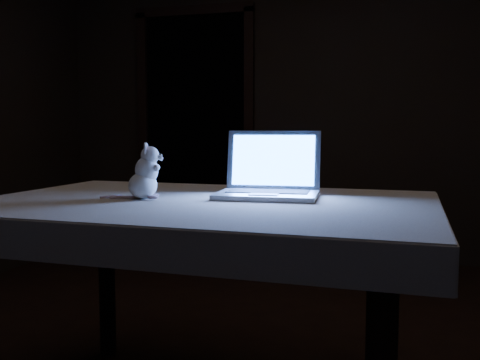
% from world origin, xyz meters
% --- Properties ---
extents(back_wall, '(4.50, 0.04, 2.60)m').
position_xyz_m(back_wall, '(0.00, 2.50, 1.30)').
color(back_wall, black).
rests_on(back_wall, ground).
extents(doorway, '(1.06, 0.36, 2.13)m').
position_xyz_m(doorway, '(-1.10, 2.50, 1.06)').
color(doorway, black).
rests_on(doorway, back_wall).
extents(table, '(1.54, 1.03, 0.80)m').
position_xyz_m(table, '(-0.12, -0.14, 0.40)').
color(table, black).
rests_on(table, floor).
extents(tablecloth, '(1.63, 1.11, 0.12)m').
position_xyz_m(tablecloth, '(-0.18, -0.11, 0.75)').
color(tablecloth, beige).
rests_on(tablecloth, table).
extents(laptop, '(0.39, 0.35, 0.25)m').
position_xyz_m(laptop, '(0.08, -0.01, 0.94)').
color(laptop, '#ABAAAE').
rests_on(laptop, tablecloth).
extents(plush_mouse, '(0.17, 0.17, 0.20)m').
position_xyz_m(plush_mouse, '(-0.34, -0.17, 0.91)').
color(plush_mouse, silver).
rests_on(plush_mouse, tablecloth).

